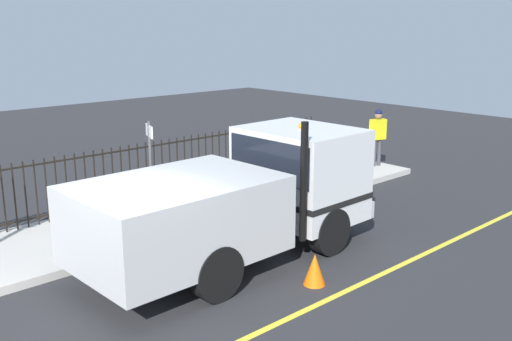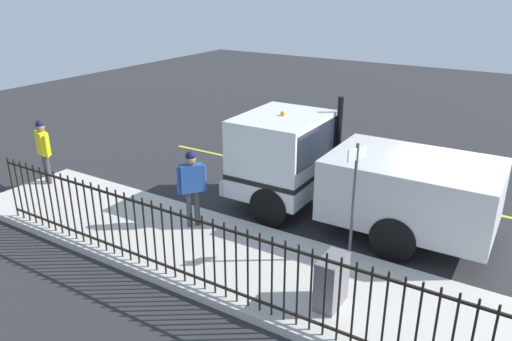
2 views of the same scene
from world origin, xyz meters
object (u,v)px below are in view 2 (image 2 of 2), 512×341
Objects in this scene: worker_standing at (192,181)px; pedestrian_distant at (43,145)px; traffic_cone at (364,185)px; work_truck at (339,169)px; utility_cabinet at (331,281)px; street_sign at (354,189)px.

pedestrian_distant is at bearing 131.38° from worker_standing.
pedestrian_distant is 3.13× the size of traffic_cone.
work_truck is 2.06m from traffic_cone.
work_truck is 10.81× the size of traffic_cone.
street_sign is (-1.58, -0.29, 1.06)m from utility_cabinet.
worker_standing is 3.16× the size of traffic_cone.
worker_standing reaches higher than pedestrian_distant.
traffic_cone is at bearing -165.69° from utility_cabinet.
work_truck is 2.51× the size of street_sign.
pedestrian_distant is 8.95m from utility_cabinet.
work_truck is 7.94m from pedestrian_distant.
utility_cabinet is 1.62× the size of traffic_cone.
street_sign is (-0.53, 3.56, 0.42)m from worker_standing.
traffic_cone is (-5.14, -1.31, -0.34)m from utility_cabinet.
traffic_cone is at bearing -164.00° from street_sign.
worker_standing is 1.01× the size of pedestrian_distant.
worker_standing is 1.95× the size of utility_cabinet.
pedestrian_distant is 8.63m from street_sign.
pedestrian_distant is (0.13, -5.03, -0.01)m from worker_standing.
traffic_cone is at bearing 7.97° from worker_standing.
work_truck is at bearing -149.69° from street_sign.
work_truck is 3.45× the size of pedestrian_distant.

